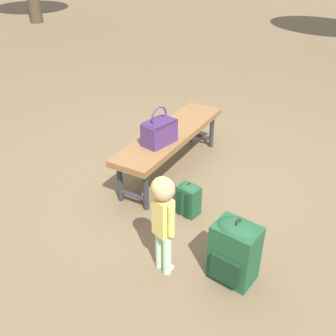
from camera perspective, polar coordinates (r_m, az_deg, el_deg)
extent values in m
plane|color=brown|center=(3.78, 0.82, -3.29)|extent=(40.00, 40.00, 0.00)
cube|color=brown|center=(3.89, 0.48, 4.98)|extent=(1.65, 0.77, 0.06)
cylinder|color=#2D2D33|center=(3.43, -3.27, -3.39)|extent=(0.05, 0.05, 0.39)
cylinder|color=#2D2D33|center=(3.56, -7.06, -2.10)|extent=(0.05, 0.05, 0.39)
cylinder|color=#2D2D33|center=(4.50, 6.44, 5.36)|extent=(0.05, 0.05, 0.39)
cylinder|color=#2D2D33|center=(4.61, 3.26, 6.14)|extent=(0.05, 0.05, 0.39)
cylinder|color=#2D2D33|center=(3.55, -5.13, -4.01)|extent=(0.10, 0.28, 0.04)
cylinder|color=#2D2D33|center=(4.60, 4.78, 4.68)|extent=(0.10, 0.28, 0.04)
cube|color=#4C2D66|center=(3.60, -1.28, 5.21)|extent=(0.37, 0.30, 0.22)
cube|color=#39224C|center=(3.56, -1.30, 6.74)|extent=(0.34, 0.29, 0.02)
torus|color=#4C2D66|center=(3.54, -1.31, 7.55)|extent=(0.18, 0.10, 0.20)
cylinder|color=#B2D8B2|center=(2.88, -1.20, -11.78)|extent=(0.06, 0.06, 0.34)
cylinder|color=#B2D8B2|center=(2.83, -0.14, -12.62)|extent=(0.06, 0.06, 0.34)
ellipsoid|color=white|center=(2.99, -0.86, -13.73)|extent=(0.10, 0.09, 0.04)
ellipsoid|color=white|center=(2.95, 0.17, -14.57)|extent=(0.10, 0.09, 0.04)
cube|color=#E5CC66|center=(2.65, -0.71, -7.20)|extent=(0.16, 0.16, 0.29)
cylinder|color=#E5CC66|center=(2.69, -1.88, -6.11)|extent=(0.05, 0.05, 0.25)
cylinder|color=#E5CC66|center=(2.59, 0.50, -7.83)|extent=(0.05, 0.05, 0.25)
sphere|color=tan|center=(2.52, -0.75, -3.13)|extent=(0.16, 0.16, 0.16)
sphere|color=tan|center=(2.50, -0.89, -2.89)|extent=(0.15, 0.15, 0.15)
cube|color=#1E4C2D|center=(2.81, 9.75, -12.17)|extent=(0.32, 0.37, 0.45)
ellipsoid|color=#1E4C2D|center=(2.67, 10.16, -8.77)|extent=(0.31, 0.35, 0.10)
cube|color=#13311D|center=(2.77, 8.28, -14.68)|extent=(0.11, 0.21, 0.20)
cube|color=#13311D|center=(2.87, 12.21, -11.31)|extent=(0.04, 0.06, 0.38)
cube|color=#13311D|center=(2.91, 9.75, -10.28)|extent=(0.04, 0.06, 0.38)
torus|color=black|center=(2.64, 10.24, -8.08)|extent=(0.07, 0.04, 0.07)
cube|color=#1E4C2D|center=(3.41, 3.01, -4.75)|extent=(0.20, 0.23, 0.28)
ellipsoid|color=#1E4C2D|center=(3.33, 3.07, -2.90)|extent=(0.19, 0.22, 0.06)
cube|color=#13311D|center=(3.48, 3.79, -4.73)|extent=(0.07, 0.13, 0.12)
cube|color=#13311D|center=(3.38, 1.64, -5.05)|extent=(0.02, 0.03, 0.24)
cube|color=#13311D|center=(3.34, 2.78, -5.60)|extent=(0.02, 0.03, 0.24)
torus|color=black|center=(3.32, 3.08, -2.54)|extent=(0.04, 0.03, 0.05)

